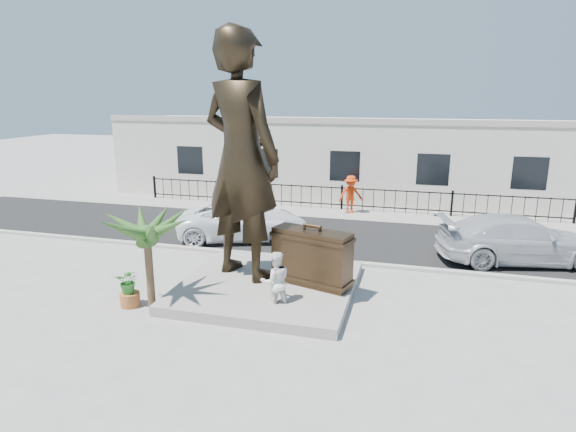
# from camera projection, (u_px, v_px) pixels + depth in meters

# --- Properties ---
(ground) EXTENTS (100.00, 100.00, 0.00)m
(ground) POSITION_uv_depth(u_px,v_px,m) (269.00, 313.00, 13.44)
(ground) COLOR #9E9991
(ground) RESTS_ON ground
(street) EXTENTS (40.00, 7.00, 0.01)m
(street) POSITION_uv_depth(u_px,v_px,m) (324.00, 234.00, 20.92)
(street) COLOR black
(street) RESTS_ON ground
(curb) EXTENTS (40.00, 0.25, 0.12)m
(curb) POSITION_uv_depth(u_px,v_px,m) (306.00, 259.00, 17.63)
(curb) COLOR #A5A399
(curb) RESTS_ON ground
(far_sidewalk) EXTENTS (40.00, 2.50, 0.02)m
(far_sidewalk) POSITION_uv_depth(u_px,v_px,m) (339.00, 213.00, 24.66)
(far_sidewalk) COLOR #9E9991
(far_sidewalk) RESTS_ON ground
(plinth) EXTENTS (5.20, 5.20, 0.30)m
(plinth) POSITION_uv_depth(u_px,v_px,m) (268.00, 286.00, 14.93)
(plinth) COLOR gray
(plinth) RESTS_ON ground
(fence) EXTENTS (22.00, 0.10, 1.20)m
(fence) POSITION_uv_depth(u_px,v_px,m) (342.00, 198.00, 25.26)
(fence) COLOR black
(fence) RESTS_ON ground
(building) EXTENTS (28.00, 7.00, 4.40)m
(building) POSITION_uv_depth(u_px,v_px,m) (354.00, 158.00, 28.79)
(building) COLOR silver
(building) RESTS_ON ground
(statue) EXTENTS (3.23, 2.71, 7.55)m
(statue) POSITION_uv_depth(u_px,v_px,m) (241.00, 157.00, 14.55)
(statue) COLOR black
(statue) RESTS_ON plinth
(suitcase) EXTENTS (2.53, 1.44, 1.70)m
(suitcase) POSITION_uv_depth(u_px,v_px,m) (312.00, 257.00, 14.50)
(suitcase) COLOR #342416
(suitcase) RESTS_ON plinth
(tourist) EXTENTS (1.06, 0.99, 1.75)m
(tourist) POSITION_uv_depth(u_px,v_px,m) (276.00, 282.00, 13.35)
(tourist) COLOR white
(tourist) RESTS_ON ground
(car_white) EXTENTS (5.94, 4.15, 1.51)m
(car_white) POSITION_uv_depth(u_px,v_px,m) (243.00, 221.00, 20.10)
(car_white) COLOR white
(car_white) RESTS_ON street
(car_silver) EXTENTS (6.15, 3.59, 1.68)m
(car_silver) POSITION_uv_depth(u_px,v_px,m) (519.00, 239.00, 17.30)
(car_silver) COLOR #BCBEC1
(car_silver) RESTS_ON street
(worker) EXTENTS (1.44, 1.21, 1.93)m
(worker) POSITION_uv_depth(u_px,v_px,m) (351.00, 194.00, 24.34)
(worker) COLOR red
(worker) RESTS_ON far_sidewalk
(palm_tree) EXTENTS (1.80, 1.80, 3.20)m
(palm_tree) POSITION_uv_depth(u_px,v_px,m) (152.00, 306.00, 13.85)
(palm_tree) COLOR #2A4F1D
(palm_tree) RESTS_ON ground
(planter) EXTENTS (0.56, 0.56, 0.40)m
(planter) POSITION_uv_depth(u_px,v_px,m) (130.00, 299.00, 13.82)
(planter) COLOR #A45B2B
(planter) RESTS_ON ground
(shrub) EXTENTS (0.79, 0.74, 0.73)m
(shrub) POSITION_uv_depth(u_px,v_px,m) (129.00, 281.00, 13.69)
(shrub) COLOR #286B23
(shrub) RESTS_ON planter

